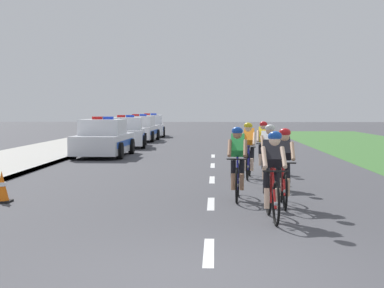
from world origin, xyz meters
The scene contains 15 objects.
ground_plane centered at (0.00, 0.00, 0.00)m, with size 160.00×160.00×0.00m, color #424247.
sidewalk_slab centered at (-7.27, 14.00, 0.06)m, with size 3.68×60.00×0.12m, color #A3A099.
kerb_edge centered at (-5.50, 14.00, 0.07)m, with size 0.16×60.00×0.13m, color #9E9E99.
lane_markings_centre centered at (0.00, 7.25, 0.00)m, with size 0.14×21.60×0.01m.
cyclist_lead centered at (1.05, 3.53, 0.79)m, with size 0.42×1.72×1.56m.
cyclist_second centered at (1.40, 5.00, 0.79)m, with size 0.42×1.72×1.56m.
cyclist_third centered at (0.55, 5.81, 0.79)m, with size 0.43×1.72×1.56m.
cyclist_fourth centered at (1.36, 7.73, 0.79)m, with size 0.42×1.72×1.56m.
cyclist_fifth centered at (1.00, 9.68, 0.79)m, with size 0.46×1.72×1.56m.
cyclist_sixth centered at (1.52, 11.19, 0.79)m, with size 0.44×1.72×1.56m.
police_car_nearest centered at (-4.37, 16.94, 0.68)m, with size 2.05×4.43×1.59m.
police_car_second centered at (-4.37, 22.83, 0.68)m, with size 2.31×4.55×1.59m.
police_car_third centered at (-4.37, 28.27, 0.68)m, with size 2.07×4.43×1.59m.
police_car_furthest centered at (-4.37, 34.07, 0.68)m, with size 2.28×4.53×1.59m.
traffic_cone_near centered at (-4.24, 5.28, 0.31)m, with size 0.36×0.36×0.64m.
Camera 1 is at (0.08, -6.46, 1.89)m, focal length 55.35 mm.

